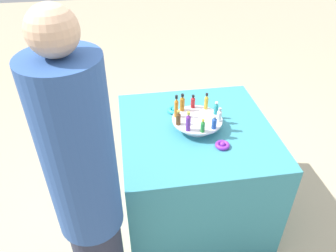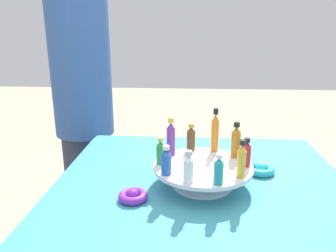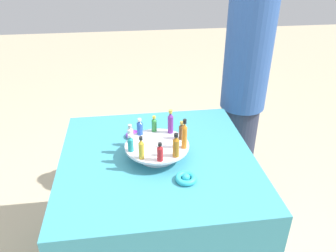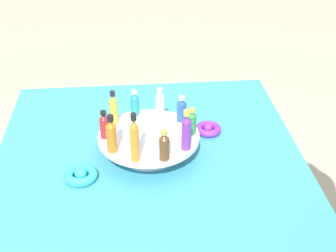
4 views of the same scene
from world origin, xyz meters
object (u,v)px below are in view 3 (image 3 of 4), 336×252
bottle_purple (171,122)px  ribbon_bow_teal (186,178)px  bottle_clear (130,134)px  person_figure (244,86)px  bottle_orange (184,135)px  ribbon_bow_purple (134,135)px  display_stand (157,149)px  bottle_gold (141,149)px  bottle_amber (176,146)px  bottle_green (155,124)px  bottle_red (159,153)px  bottle_brown (182,131)px  bottle_blue (140,127)px  bottle_teal (131,143)px

bottle_purple → ribbon_bow_teal: size_ratio=1.33×
bottle_clear → person_figure: size_ratio=0.05×
bottle_orange → ribbon_bow_purple: (0.25, 0.23, -0.13)m
display_stand → bottle_gold: size_ratio=2.77×
bottle_amber → bottle_green: bottle_amber is taller
bottle_red → bottle_clear: bearing=34.4°
bottle_gold → ribbon_bow_teal: bearing=-117.9°
bottle_brown → bottle_blue: bottle_brown is taller
bottle_teal → person_figure: 0.98m
display_stand → bottle_purple: size_ratio=2.43×
bottle_clear → bottle_red: (-0.18, -0.12, -0.00)m
bottle_clear → display_stand: bearing=-109.6°
display_stand → bottle_purple: bearing=-37.6°
bottle_purple → ribbon_bow_purple: bottle_purple is taller
bottle_amber → bottle_purple: (0.21, -0.01, 0.00)m
bottle_brown → person_figure: (0.54, -0.51, -0.01)m
bottle_purple → ribbon_bow_purple: (0.10, 0.19, -0.12)m
bottle_green → person_figure: bearing=-54.7°
bottle_brown → bottle_blue: 0.21m
bottle_brown → person_figure: size_ratio=0.06×
bottle_orange → bottle_red: size_ratio=1.67×
bottle_blue → person_figure: bearing=-56.5°
bottle_green → ribbon_bow_purple: (0.07, 0.11, -0.10)m
bottle_amber → bottle_clear: 0.25m
bottle_purple → bottle_gold: size_ratio=1.14×
bottle_blue → bottle_clear: size_ratio=0.94×
bottle_clear → bottle_red: bearing=-145.6°
bottle_green → bottle_gold: 0.25m
display_stand → bottle_teal: bottle_teal is taller
bottle_brown → bottle_red: (-0.17, 0.13, -0.00)m
bottle_teal → bottle_green: bearing=-37.6°
bottle_amber → person_figure: size_ratio=0.07×
bottle_brown → ribbon_bow_teal: (-0.24, 0.02, -0.10)m
bottle_amber → bottle_purple: bearing=-1.6°
bottle_amber → ribbon_bow_purple: bottle_amber is taller
bottle_purple → bottle_green: (0.03, 0.08, -0.02)m
bottle_gold → ribbon_bow_purple: (0.31, 0.03, -0.11)m
bottle_blue → person_figure: person_figure is taller
bottle_clear → person_figure: 0.93m
bottle_purple → bottle_blue: size_ratio=1.45×
ribbon_bow_purple → bottle_purple: bearing=-117.9°
bottle_purple → bottle_clear: (-0.06, 0.21, -0.02)m
bottle_gold → ribbon_bow_purple: bottle_gold is taller
bottle_purple → bottle_green: bearing=70.4°
bottle_orange → person_figure: (0.63, -0.51, -0.03)m
bottle_gold → bottle_red: bearing=-109.6°
bottle_blue → bottle_red: bearing=-163.6°
ribbon_bow_teal → bottle_green: bearing=17.0°
bottle_gold → bottle_red: 0.08m
bottle_orange → bottle_blue: bearing=52.4°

